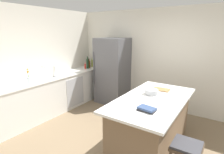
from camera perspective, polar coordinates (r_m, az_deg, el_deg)
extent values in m
plane|color=#7A664C|center=(3.47, -0.27, -21.41)|extent=(7.20, 7.20, 0.00)
cube|color=silver|center=(4.90, 14.73, 5.32)|extent=(6.00, 0.10, 2.60)
cube|color=silver|center=(4.72, -25.81, 4.02)|extent=(0.10, 6.00, 2.60)
cube|color=silver|center=(4.91, -17.41, -5.13)|extent=(0.62, 3.17, 0.90)
cube|color=white|center=(4.78, -17.82, 0.13)|extent=(0.65, 3.20, 0.03)
cube|color=#B2B5BA|center=(4.93, -11.52, -4.66)|extent=(0.01, 0.60, 0.75)
cube|color=#7A6047|center=(3.33, 12.37, -14.43)|extent=(0.84, 1.72, 0.89)
cube|color=white|center=(3.14, 12.82, -6.96)|extent=(1.00, 1.92, 0.04)
cube|color=#56565B|center=(5.14, 0.11, 1.95)|extent=(0.84, 0.71, 1.85)
cylinder|color=#4C4C51|center=(5.06, -5.84, 2.72)|extent=(0.02, 0.02, 0.92)
cube|color=#473828|center=(2.57, 22.61, -19.88)|extent=(0.36, 0.36, 0.04)
cube|color=#38383D|center=(2.55, 22.69, -19.22)|extent=(0.34, 0.34, 0.03)
cylinder|color=silver|center=(4.66, -21.00, -0.18)|extent=(0.05, 0.05, 0.02)
cylinder|color=silver|center=(4.63, -21.17, 1.62)|extent=(0.02, 0.02, 0.28)
cylinder|color=silver|center=(4.55, -20.87, 3.00)|extent=(0.14, 0.02, 0.02)
cylinder|color=silver|center=(4.34, -24.90, -0.86)|extent=(0.08, 0.08, 0.13)
cylinder|color=#4C7F3D|center=(4.33, -25.09, 0.59)|extent=(0.01, 0.03, 0.25)
sphere|color=orange|center=(4.31, -25.27, 2.19)|extent=(0.04, 0.04, 0.04)
cylinder|color=#4C7F3D|center=(4.32, -25.07, 0.19)|extent=(0.01, 0.01, 0.19)
sphere|color=orange|center=(4.30, -25.20, 1.42)|extent=(0.04, 0.04, 0.04)
cylinder|color=#4C7F3D|center=(4.31, -24.90, 0.25)|extent=(0.01, 0.04, 0.20)
sphere|color=orange|center=(4.29, -25.04, 1.55)|extent=(0.04, 0.04, 0.04)
cylinder|color=gray|center=(4.73, -17.58, 0.26)|extent=(0.14, 0.14, 0.01)
cylinder|color=white|center=(4.70, -17.70, 1.87)|extent=(0.11, 0.11, 0.26)
cylinder|color=gray|center=(4.67, -17.84, 3.66)|extent=(0.02, 0.02, 0.04)
cylinder|color=olive|center=(5.76, -6.30, 4.37)|extent=(0.06, 0.06, 0.23)
cylinder|color=olive|center=(5.74, -6.34, 5.77)|extent=(0.02, 0.02, 0.06)
cylinder|color=black|center=(5.73, -6.35, 6.13)|extent=(0.02, 0.02, 0.01)
cylinder|color=#5B3319|center=(5.75, -7.52, 4.15)|extent=(0.07, 0.07, 0.19)
cylinder|color=#5B3319|center=(5.72, -7.56, 5.39)|extent=(0.03, 0.03, 0.06)
cylinder|color=black|center=(5.72, -7.57, 5.74)|extent=(0.03, 0.03, 0.01)
cylinder|color=brown|center=(5.59, -7.30, 3.97)|extent=(0.08, 0.08, 0.21)
cylinder|color=brown|center=(5.57, -7.34, 5.36)|extent=(0.04, 0.04, 0.06)
cylinder|color=black|center=(5.56, -7.35, 5.74)|extent=(0.04, 0.04, 0.01)
cylinder|color=#19381E|center=(5.51, -7.77, 4.17)|extent=(0.08, 0.08, 0.28)
cylinder|color=#19381E|center=(5.49, -7.83, 6.01)|extent=(0.03, 0.03, 0.08)
cylinder|color=black|center=(5.48, -7.85, 6.48)|extent=(0.04, 0.04, 0.01)
cylinder|color=red|center=(5.46, -8.49, 3.37)|extent=(0.05, 0.05, 0.15)
cylinder|color=red|center=(5.45, -8.53, 4.45)|extent=(0.02, 0.02, 0.06)
cylinder|color=black|center=(5.44, -8.55, 4.81)|extent=(0.02, 0.02, 0.01)
cube|color=#2D2D33|center=(2.65, 10.93, -10.22)|extent=(0.25, 0.15, 0.02)
cube|color=#334770|center=(2.64, 10.96, -9.69)|extent=(0.26, 0.19, 0.03)
cylinder|color=#B2B5BA|center=(3.31, 12.36, -4.63)|extent=(0.24, 0.24, 0.09)
cube|color=#9E7042|center=(3.61, 15.26, -3.80)|extent=(0.32, 0.22, 0.02)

